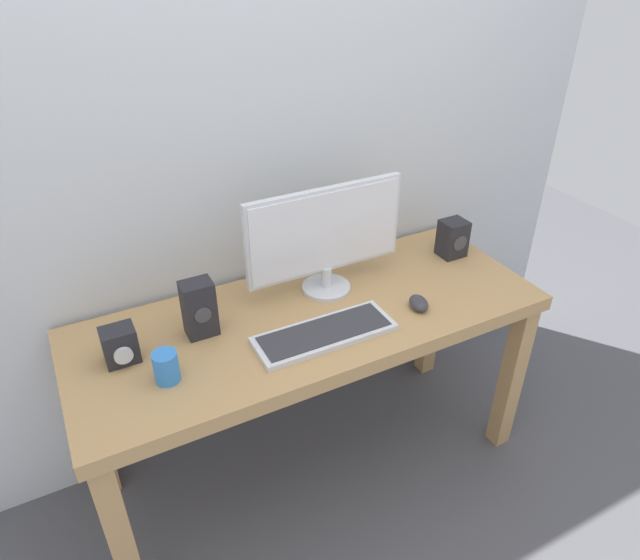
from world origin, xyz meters
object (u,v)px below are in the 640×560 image
at_px(monitor, 325,236).
at_px(speaker_left, 199,308).
at_px(desk, 311,336).
at_px(mouse, 419,303).
at_px(audio_controller, 120,345).
at_px(coffee_mug, 166,367).
at_px(keyboard_primary, 325,333).
at_px(speaker_right, 453,238).

distance_m(monitor, speaker_left, 0.48).
bearing_deg(desk, monitor, 44.71).
distance_m(desk, mouse, 0.38).
bearing_deg(audio_controller, speaker_left, 4.66).
distance_m(speaker_left, audio_controller, 0.25).
bearing_deg(desk, audio_controller, 175.74).
distance_m(monitor, coffee_mug, 0.67).
xyz_separation_m(desk, speaker_left, (-0.35, 0.06, 0.19)).
bearing_deg(coffee_mug, monitor, 18.98).
height_order(monitor, coffee_mug, monitor).
xyz_separation_m(speaker_left, coffee_mug, (-0.15, -0.17, -0.05)).
height_order(mouse, coffee_mug, coffee_mug).
relative_size(keyboard_primary, coffee_mug, 4.78).
distance_m(monitor, keyboard_primary, 0.34).
bearing_deg(speaker_right, coffee_mug, -170.36).
bearing_deg(keyboard_primary, mouse, -1.54).
relative_size(monitor, mouse, 6.36).
xyz_separation_m(desk, coffee_mug, (-0.50, -0.10, 0.14)).
bearing_deg(keyboard_primary, coffee_mug, 176.53).
bearing_deg(monitor, speaker_right, -1.51).
bearing_deg(keyboard_primary, audio_controller, 163.24).
xyz_separation_m(desk, monitor, (0.11, 0.11, 0.30)).
distance_m(speaker_right, speaker_left, 1.01).
xyz_separation_m(desk, mouse, (0.33, -0.14, 0.12)).
bearing_deg(speaker_right, desk, -171.66).
bearing_deg(mouse, keyboard_primary, -166.88).
relative_size(keyboard_primary, speaker_right, 3.12).
distance_m(speaker_right, audio_controller, 1.26).
bearing_deg(desk, keyboard_primary, -98.12).
xyz_separation_m(keyboard_primary, coffee_mug, (-0.49, 0.03, 0.04)).
bearing_deg(mouse, desk, 171.92).
height_order(keyboard_primary, audio_controller, audio_controller).
relative_size(desk, keyboard_primary, 3.50).
distance_m(monitor, audio_controller, 0.73).
height_order(desk, speaker_right, speaker_right).
relative_size(speaker_left, coffee_mug, 1.98).
bearing_deg(audio_controller, desk, -4.26).
bearing_deg(coffee_mug, desk, 11.31).
relative_size(monitor, keyboard_primary, 1.27).
height_order(keyboard_primary, mouse, mouse).
bearing_deg(speaker_right, mouse, -144.05).
bearing_deg(keyboard_primary, speaker_left, 149.63).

